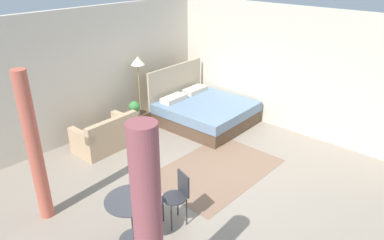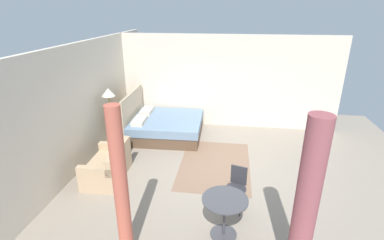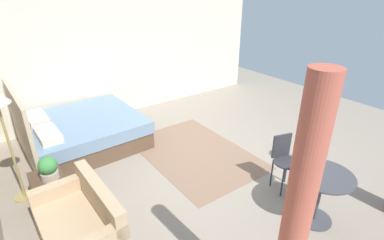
{
  "view_description": "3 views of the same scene",
  "coord_description": "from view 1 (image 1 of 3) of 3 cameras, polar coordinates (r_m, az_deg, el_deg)",
  "views": [
    {
      "loc": [
        -4.56,
        -3.54,
        3.85
      ],
      "look_at": [
        -0.05,
        0.54,
        1.07
      ],
      "focal_mm": 33.83,
      "sensor_mm": 36.0,
      "label": 1
    },
    {
      "loc": [
        -5.91,
        -0.13,
        3.59
      ],
      "look_at": [
        0.51,
        0.79,
        1.04
      ],
      "focal_mm": 26.74,
      "sensor_mm": 36.0,
      "label": 2
    },
    {
      "loc": [
        -3.54,
        2.97,
        2.89
      ],
      "look_at": [
        0.14,
        0.32,
        0.76
      ],
      "focal_mm": 27.34,
      "sensor_mm": 36.0,
      "label": 3
    }
  ],
  "objects": [
    {
      "name": "nightstand",
      "position": [
        8.71,
        -8.54,
        -0.29
      ],
      "size": [
        0.47,
        0.43,
        0.46
      ],
      "color": "#473323",
      "rests_on": "ground"
    },
    {
      "name": "potted_plant",
      "position": [
        8.47,
        -9.03,
        1.87
      ],
      "size": [
        0.25,
        0.25,
        0.34
      ],
      "color": "tan",
      "rests_on": "nightstand"
    },
    {
      "name": "wall_right",
      "position": [
        8.6,
        16.22,
        7.28
      ],
      "size": [
        0.12,
        6.76,
        2.88
      ],
      "primitive_type": "cube",
      "color": "beige",
      "rests_on": "ground"
    },
    {
      "name": "bed",
      "position": [
        9.0,
        1.84,
        1.4
      ],
      "size": [
        1.98,
        2.12,
        1.32
      ],
      "color": "brown",
      "rests_on": "ground"
    },
    {
      "name": "area_rug",
      "position": [
        7.19,
        3.78,
        -7.82
      ],
      "size": [
        2.48,
        1.68,
        0.01
      ],
      "primitive_type": "cube",
      "color": "#7F604C",
      "rests_on": "ground"
    },
    {
      "name": "cafe_chair_near_window",
      "position": [
        5.64,
        -2.13,
        -11.44
      ],
      "size": [
        0.47,
        0.47,
        0.86
      ],
      "color": "#2D2D33",
      "rests_on": "ground"
    },
    {
      "name": "balcony_table",
      "position": [
        5.39,
        -9.41,
        -14.07
      ],
      "size": [
        0.76,
        0.76,
        0.73
      ],
      "color": "#3F3F44",
      "rests_on": "ground"
    },
    {
      "name": "floor_lamp",
      "position": [
        8.73,
        -8.49,
        8.16
      ],
      "size": [
        0.33,
        0.33,
        1.7
      ],
      "color": "#99844C",
      "rests_on": "ground"
    },
    {
      "name": "couch",
      "position": [
        8.05,
        -13.43,
        -2.56
      ],
      "size": [
        1.29,
        0.8,
        0.76
      ],
      "color": "tan",
      "rests_on": "ground"
    },
    {
      "name": "ground_plane",
      "position": [
        6.94,
        3.67,
        -9.28
      ],
      "size": [
        8.79,
        9.76,
        0.02
      ],
      "primitive_type": "cube",
      "color": "gray"
    },
    {
      "name": "wall_back",
      "position": [
        8.63,
        -13.98,
        7.59
      ],
      "size": [
        8.79,
        0.12,
        2.88
      ],
      "primitive_type": "cube",
      "color": "beige",
      "rests_on": "ground"
    },
    {
      "name": "curtain_left",
      "position": [
        4.02,
        -6.92,
        -16.5
      ],
      "size": [
        0.31,
        0.31,
        2.45
      ],
      "color": "#994C51",
      "rests_on": "ground"
    },
    {
      "name": "curtain_right",
      "position": [
        5.88,
        -23.62,
        -4.2
      ],
      "size": [
        0.21,
        0.21,
        2.45
      ],
      "color": "#C15B47",
      "rests_on": "ground"
    }
  ]
}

